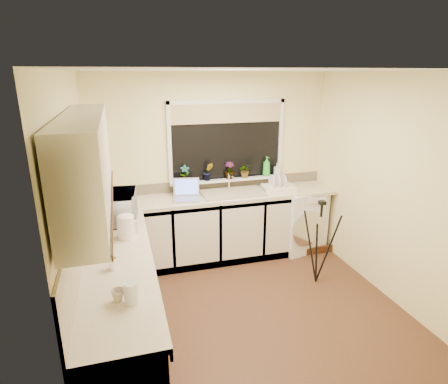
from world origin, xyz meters
TOP-DOWN VIEW (x-y plane):
  - floor at (0.00, 0.00)m, footprint 3.20×3.20m
  - ceiling at (0.00, 0.00)m, footprint 3.20×3.20m
  - wall_back at (0.00, 1.50)m, footprint 3.20×0.00m
  - wall_front at (0.00, -1.50)m, footprint 3.20×0.00m
  - wall_left at (-1.60, 0.00)m, footprint 0.00×3.00m
  - wall_right at (1.60, 0.00)m, footprint 0.00×3.00m
  - base_cabinet_back at (-0.33, 1.20)m, footprint 2.55×0.60m
  - base_cabinet_left at (-1.30, -0.30)m, footprint 0.54×2.40m
  - worktop_back at (0.00, 1.20)m, footprint 3.20×0.60m
  - worktop_left at (-1.30, -0.30)m, footprint 0.60×2.40m
  - upper_cabinet at (-1.44, -0.45)m, footprint 0.28×1.90m
  - splashback_left at (-1.59, -0.30)m, footprint 0.02×2.40m
  - splashback_back at (0.00, 1.49)m, footprint 3.20×0.02m
  - window_glass at (0.20, 1.49)m, footprint 1.50×0.02m
  - window_blind at (0.20, 1.46)m, footprint 1.50×0.02m
  - windowsill at (0.20, 1.43)m, footprint 1.60×0.14m
  - sink at (0.20, 1.20)m, footprint 0.82×0.46m
  - faucet at (0.20, 1.38)m, footprint 0.03×0.03m
  - washing_machine at (1.17, 1.20)m, footprint 0.73×0.72m
  - laptop at (-0.43, 1.19)m, footprint 0.39×0.38m
  - kettle at (-1.20, 0.15)m, footprint 0.17×0.17m
  - dish_rack at (0.84, 1.17)m, footprint 0.47×0.37m
  - tripod at (0.98, 0.26)m, footprint 0.57×0.57m
  - glass_jug at (-1.20, -0.96)m, footprint 0.10×0.10m
  - steel_jar at (-1.33, -0.45)m, footprint 0.07×0.07m
  - microwave at (-1.27, 0.64)m, footprint 0.43×0.59m
  - plant_a at (-0.40, 1.39)m, footprint 0.12×0.08m
  - plant_b at (-0.08, 1.41)m, footprint 0.14×0.12m
  - plant_c at (0.22, 1.42)m, footprint 0.13×0.13m
  - plant_d at (0.44, 1.42)m, footprint 0.18×0.15m
  - soap_bottle_green at (0.76, 1.43)m, footprint 0.13×0.13m
  - soap_bottle_clear at (0.91, 1.39)m, footprint 0.10×0.10m
  - cup_back at (0.96, 1.27)m, footprint 0.15×0.15m
  - cup_left at (-1.30, -0.92)m, footprint 0.10×0.10m

SIDE VIEW (x-z plane):
  - floor at x=0.00m, z-range 0.00..0.00m
  - base_cabinet_back at x=-0.33m, z-range 0.00..0.86m
  - base_cabinet_left at x=-1.30m, z-range 0.00..0.86m
  - washing_machine at x=1.17m, z-range 0.00..0.88m
  - tripod at x=0.98m, z-range 0.00..1.04m
  - worktop_back at x=0.00m, z-range 0.86..0.90m
  - worktop_left at x=-1.30m, z-range 0.86..0.90m
  - sink at x=0.20m, z-range 0.90..0.93m
  - dish_rack at x=0.84m, z-range 0.90..0.96m
  - cup_left at x=-1.30m, z-range 0.90..0.99m
  - steel_jar at x=-1.33m, z-range 0.90..1.00m
  - cup_back at x=0.96m, z-range 0.90..1.00m
  - laptop at x=-0.43m, z-range 0.84..1.08m
  - splashback_back at x=0.00m, z-range 0.90..1.04m
  - glass_jug at x=-1.20m, z-range 0.90..1.05m
  - kettle at x=-1.20m, z-range 0.90..1.12m
  - faucet at x=0.20m, z-range 0.90..1.14m
  - windowsill at x=0.20m, z-range 1.02..1.05m
  - microwave at x=-1.27m, z-range 0.90..1.21m
  - splashback_left at x=-1.59m, z-range 0.90..1.35m
  - soap_bottle_clear at x=0.91m, z-range 1.05..1.23m
  - plant_d at x=0.44m, z-range 1.05..1.25m
  - plant_c at x=0.22m, z-range 1.05..1.28m
  - plant_a at x=-0.40m, z-range 1.05..1.28m
  - plant_b at x=-0.08m, z-range 1.05..1.29m
  - soap_bottle_green at x=0.76m, z-range 1.05..1.32m
  - wall_back at x=0.00m, z-range -0.38..2.83m
  - wall_front at x=0.00m, z-range -0.38..2.83m
  - wall_left at x=-1.60m, z-range -0.27..2.73m
  - wall_right at x=1.60m, z-range -0.27..2.73m
  - window_glass at x=0.20m, z-range 1.05..2.05m
  - upper_cabinet at x=-1.44m, z-range 1.45..2.15m
  - window_blind at x=0.20m, z-range 1.80..2.05m
  - ceiling at x=0.00m, z-range 2.45..2.45m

